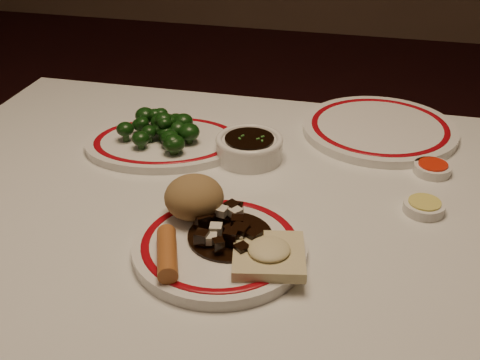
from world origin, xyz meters
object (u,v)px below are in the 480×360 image
Objects in this scene: rice_mound at (194,197)px; fried_wonton at (269,254)px; spring_roll at (167,253)px; broccoli_pile at (165,127)px; main_plate at (220,247)px; dining_table at (241,256)px; stirfry_heap at (229,231)px; broccoli_plate at (166,142)px; soy_bowl at (249,149)px.

rice_mound is 0.78× the size of fried_wonton.
spring_roll is 0.64× the size of broccoli_pile.
spring_roll is at bearing -69.90° from broccoli_pile.
main_plate is at bearing -46.33° from rice_mound.
rice_mound is 0.58× the size of broccoli_pile.
spring_roll is 0.87× the size of fried_wonton.
main_plate is 0.08m from spring_roll.
rice_mound is (-0.05, 0.06, 0.04)m from main_plate.
stirfry_heap is at bearing -85.39° from dining_table.
broccoli_plate is at bearing 89.32° from spring_roll.
fried_wonton is 0.32m from soy_bowl.
rice_mound is at bearing 68.10° from spring_roll.
rice_mound is at bearing -133.50° from dining_table.
stirfry_heap is 0.27m from soy_bowl.
fried_wonton is (0.07, -0.14, 0.12)m from dining_table.
dining_table is 10.70× the size of fried_wonton.
spring_roll is (-0.06, -0.17, 0.12)m from dining_table.
broccoli_pile reaches higher than spring_roll.
main_plate is at bearing 24.94° from spring_roll.
fried_wonton is 0.93× the size of stirfry_heap.
fried_wonton is at bearing -30.51° from stirfry_heap.
rice_mound reaches higher than soy_bowl.
rice_mound reaches higher than broccoli_plate.
spring_roll is 0.37m from broccoli_plate.
soy_bowl is (0.03, 0.34, -0.01)m from spring_roll.
broccoli_plate is (-0.26, 0.31, -0.02)m from fried_wonton.
dining_table is at bearing -43.71° from broccoli_pile.
rice_mound reaches higher than broccoli_pile.
broccoli_pile is (-0.20, 0.28, 0.01)m from stirfry_heap.
stirfry_heap is (0.07, 0.07, -0.00)m from spring_roll.
stirfry_heap reaches higher than broccoli_plate.
stirfry_heap is (0.01, -0.10, 0.12)m from dining_table.
stirfry_heap is 0.34× the size of broccoli_plate.
stirfry_heap is at bearing -33.68° from rice_mound.
rice_mound reaches higher than main_plate.
broccoli_plate reaches higher than dining_table.
main_plate is at bearing -57.83° from broccoli_pile.
broccoli_plate is at bearing 129.25° from fried_wonton.
broccoli_pile is (-0.13, 0.24, -0.01)m from rice_mound.
main_plate is at bearing -91.00° from dining_table.
soy_bowl is (0.03, 0.22, -0.03)m from rice_mound.
fried_wonton reaches higher than broccoli_plate.
spring_roll is at bearing -134.38° from main_plate.
broccoli_pile is at bearing 118.88° from rice_mound.
rice_mound is at bearing -61.13° from broccoli_plate.
broccoli_plate is at bearing 136.53° from dining_table.
main_plate is 0.08m from fried_wonton.
stirfry_heap reaches higher than dining_table.
main_plate is 2.99× the size of spring_roll.
broccoli_pile is 0.16m from soy_bowl.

